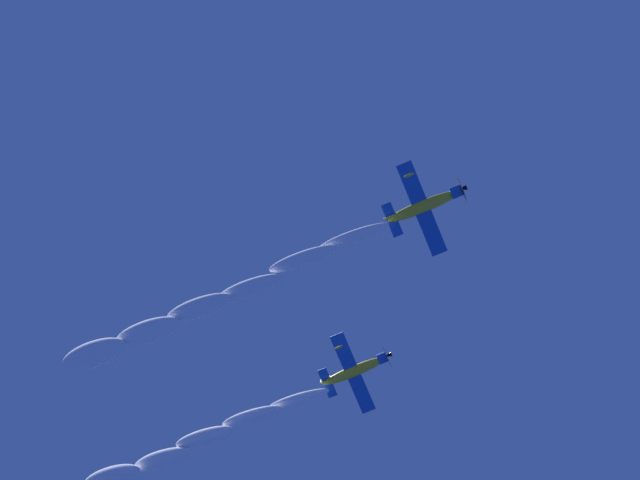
% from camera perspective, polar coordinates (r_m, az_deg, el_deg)
% --- Properties ---
extents(airplane_lead, '(8.36, 7.98, 3.85)m').
position_cam_1_polar(airplane_lead, '(68.26, 8.03, 2.64)').
color(airplane_lead, gold).
extents(airplane_left_wingman, '(8.60, 8.00, 3.58)m').
position_cam_1_polar(airplane_left_wingman, '(78.20, 2.79, -9.81)').
color(airplane_left_wingman, gold).
extents(smoke_trail_lead, '(3.19, 33.09, 5.99)m').
position_cam_1_polar(smoke_trail_lead, '(70.22, -10.42, -5.67)').
color(smoke_trail_lead, white).
extents(smoke_trail_left_wingman, '(3.11, 33.84, 5.74)m').
position_cam_1_polar(smoke_trail_left_wingman, '(83.73, -13.20, -16.25)').
color(smoke_trail_left_wingman, white).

